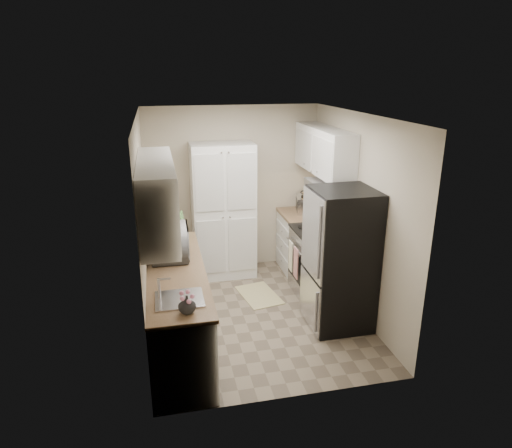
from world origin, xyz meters
name	(u,v)px	position (x,y,z in m)	size (l,w,h in m)	color
ground	(256,314)	(0.00, 0.00, 0.00)	(3.20, 3.20, 0.00)	#7A6B56
room_shell	(254,192)	(-0.02, -0.01, 1.63)	(2.64, 3.24, 2.52)	#BEB39A
pantry_cabinet	(223,211)	(-0.20, 1.32, 1.00)	(0.90, 0.55, 2.00)	white
base_cabinet_left	(178,308)	(-0.99, -0.43, 0.44)	(0.60, 2.30, 0.88)	white
countertop_left	(176,271)	(-0.99, -0.43, 0.90)	(0.63, 2.33, 0.04)	#846647
base_cabinet_right	(302,243)	(0.99, 1.19, 0.44)	(0.60, 0.80, 0.88)	white
countertop_right	(303,215)	(0.99, 1.19, 0.90)	(0.63, 0.83, 0.04)	#846647
electric_range	(319,261)	(0.97, 0.39, 0.48)	(0.71, 0.78, 1.13)	#B7B7BC
refrigerator	(341,259)	(0.94, -0.41, 0.85)	(0.70, 0.72, 1.70)	#B7B7BC
microwave	(170,243)	(-1.02, -0.06, 1.09)	(0.62, 0.42, 0.34)	silver
wine_bottle	(159,231)	(-1.14, 0.41, 1.08)	(0.08, 0.08, 0.32)	black
flower_vase	(187,304)	(-0.93, -1.41, 1.00)	(0.16, 0.16, 0.17)	white
cutting_board	(183,224)	(-0.84, 0.62, 1.07)	(0.02, 0.24, 0.31)	#509640
toaster_oven	(307,204)	(1.09, 1.29, 1.04)	(0.33, 0.42, 0.24)	silver
fruit_basket	(309,193)	(1.10, 1.26, 1.22)	(0.26, 0.26, 0.11)	#FE9C11
kitchen_mat	(259,295)	(0.15, 0.49, 0.01)	(0.46, 0.73, 0.01)	#CEC182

